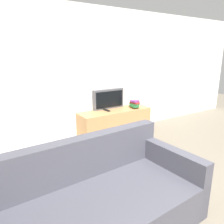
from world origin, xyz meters
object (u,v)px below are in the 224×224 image
(remote_on_stand, at_px, (107,110))
(couch, at_px, (94,207))
(television, at_px, (109,99))
(tv_stand, at_px, (115,123))
(book_stack, at_px, (134,104))

(remote_on_stand, bearing_deg, couch, -124.24)
(television, distance_m, couch, 2.80)
(television, distance_m, remote_on_stand, 0.28)
(tv_stand, bearing_deg, couch, -128.02)
(tv_stand, distance_m, television, 0.53)
(couch, relative_size, remote_on_stand, 11.52)
(tv_stand, distance_m, book_stack, 0.59)
(television, bearing_deg, couch, -124.92)
(couch, bearing_deg, book_stack, 41.20)
(book_stack, relative_size, remote_on_stand, 1.19)
(television, bearing_deg, tv_stand, -79.16)
(television, height_order, couch, television)
(television, height_order, remote_on_stand, television)
(tv_stand, height_order, television, television)
(tv_stand, relative_size, television, 2.16)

